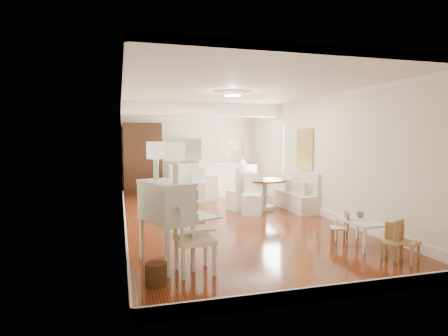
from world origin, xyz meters
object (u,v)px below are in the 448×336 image
kids_chair_b (339,227)px  kids_chair_c (407,242)px  slip_chair_near (252,194)px  sideboard (243,179)px  secretary_bureau (166,224)px  breakfast_counter (201,181)px  fridge (201,166)px  slip_chair_far (239,191)px  bar_stool_right (208,180)px  gustavian_armchair (195,239)px  bar_stool_left (199,186)px  wicker_basket (156,274)px  pantry_cabinet (143,159)px  kids_table (361,233)px  kids_chair_a (392,242)px  dining_table (264,194)px

kids_chair_b → kids_chair_c: bearing=41.6°
slip_chair_near → sideboard: size_ratio=0.94×
secretary_bureau → slip_chair_near: 3.90m
breakfast_counter → fridge: bearing=79.2°
slip_chair_far → bar_stool_right: 1.71m
gustavian_armchair → sideboard: size_ratio=0.91×
secretary_bureau → slip_chair_far: bearing=38.9°
slip_chair_far → bar_stool_left: (-0.76, 1.35, -0.00)m
slip_chair_near → fridge: size_ratio=0.54×
breakfast_counter → slip_chair_near: bearing=-78.0°
gustavian_armchair → slip_chair_near: bearing=-35.0°
bar_stool_right → bar_stool_left: bearing=-137.4°
wicker_basket → pantry_cabinet: pantry_cabinet is taller
slip_chair_far → kids_table: bearing=85.5°
wicker_basket → pantry_cabinet: bearing=87.7°
pantry_cabinet → slip_chair_far: bearing=-56.5°
kids_chair_a → bar_stool_right: bar_stool_right is taller
kids_table → wicker_basket: bearing=-167.5°
fridge → sideboard: size_ratio=1.75×
bar_stool_left → sideboard: size_ratio=0.94×
gustavian_armchair → kids_table: gustavian_armchair is taller
gustavian_armchair → fridge: size_ratio=0.52×
wicker_basket → bar_stool_left: size_ratio=0.29×
kids_table → bar_stool_right: 5.45m
bar_stool_right → fridge: size_ratio=0.67×
kids_chair_b → bar_stool_left: bearing=-140.1°
kids_chair_a → slip_chair_far: 4.50m
kids_chair_a → kids_chair_b: 1.03m
kids_chair_b → pantry_cabinet: (-2.91, 6.70, 0.86)m
kids_chair_c → breakfast_counter: size_ratio=0.30×
bar_stool_left → kids_chair_b: bearing=-61.4°
dining_table → breakfast_counter: 2.62m
kids_chair_b → sideboard: sideboard is taller
wicker_basket → breakfast_counter: (2.01, 6.60, 0.38)m
kids_table → sideboard: bearing=90.6°
slip_chair_near → fridge: 3.97m
gustavian_armchair → slip_chair_near: size_ratio=0.97×
sideboard → bar_stool_left: bearing=-156.0°
secretary_bureau → kids_chair_a: 3.35m
slip_chair_near → bar_stool_left: bearing=140.5°
gustavian_armchair → dining_table: bearing=-37.1°
dining_table → slip_chair_near: (-0.50, -0.51, 0.10)m
gustavian_armchair → slip_chair_near: slip_chair_near is taller
fridge → wicker_basket: bearing=-106.1°
kids_chair_a → gustavian_armchair: bearing=-130.6°
secretary_bureau → fridge: size_ratio=0.68×
kids_table → secretary_bureau: bearing=-177.9°
bar_stool_left → pantry_cabinet: 2.51m
slip_chair_far → sideboard: size_ratio=0.94×
gustavian_armchair → dining_table: (2.58, 3.95, -0.08)m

